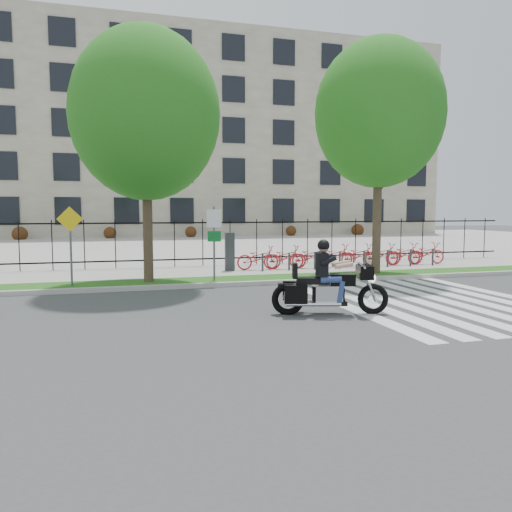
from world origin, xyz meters
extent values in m
plane|color=#3D3C3F|center=(0.00, 0.00, 0.00)|extent=(120.00, 120.00, 0.00)
cube|color=#A6A49C|center=(0.00, 4.10, 0.07)|extent=(60.00, 0.20, 0.15)
cube|color=#275916|center=(0.00, 4.95, 0.07)|extent=(60.00, 1.50, 0.15)
cube|color=gray|center=(0.00, 7.45, 0.07)|extent=(60.00, 3.50, 0.15)
cube|color=gray|center=(0.00, 25.00, 0.05)|extent=(80.00, 34.00, 0.10)
cube|color=gray|center=(0.00, 45.00, 10.00)|extent=(60.00, 20.00, 20.00)
cylinder|color=black|center=(10.00, 12.00, 2.00)|extent=(0.14, 0.14, 4.00)
cylinder|color=black|center=(10.00, 12.00, 3.90)|extent=(0.06, 0.70, 0.70)
sphere|color=white|center=(9.65, 12.00, 4.00)|extent=(0.36, 0.36, 0.36)
sphere|color=white|center=(10.35, 12.00, 4.00)|extent=(0.36, 0.36, 0.36)
cylinder|color=#3A2B1F|center=(-2.56, 4.95, 2.16)|extent=(0.32, 0.32, 4.01)
ellipsoid|color=#1E5F15|center=(-2.56, 4.95, 5.62)|extent=(4.84, 4.84, 5.56)
cylinder|color=#3A2B1F|center=(5.89, 4.95, 2.41)|extent=(0.32, 0.32, 4.51)
ellipsoid|color=#1E5F15|center=(5.89, 4.95, 6.09)|extent=(4.77, 4.77, 5.48)
cube|color=#2D2D33|center=(0.73, 7.20, 0.90)|extent=(0.35, 0.25, 1.50)
imported|color=red|center=(1.93, 7.20, 0.63)|extent=(1.82, 0.63, 0.96)
cylinder|color=#2D2D33|center=(1.93, 6.70, 0.50)|extent=(0.08, 0.08, 0.70)
imported|color=red|center=(3.03, 7.20, 0.63)|extent=(1.82, 0.63, 0.96)
cylinder|color=#2D2D33|center=(3.03, 6.70, 0.50)|extent=(0.08, 0.08, 0.70)
imported|color=red|center=(4.13, 7.20, 0.63)|extent=(1.82, 0.63, 0.96)
cylinder|color=#2D2D33|center=(4.13, 6.70, 0.50)|extent=(0.08, 0.08, 0.70)
imported|color=red|center=(5.23, 7.20, 0.63)|extent=(1.82, 0.63, 0.96)
cylinder|color=#2D2D33|center=(5.23, 6.70, 0.50)|extent=(0.08, 0.08, 0.70)
imported|color=red|center=(6.33, 7.20, 0.63)|extent=(1.82, 0.63, 0.96)
cylinder|color=#2D2D33|center=(6.33, 6.70, 0.50)|extent=(0.08, 0.08, 0.70)
imported|color=red|center=(7.43, 7.20, 0.63)|extent=(1.82, 0.63, 0.96)
cylinder|color=#2D2D33|center=(7.43, 6.70, 0.50)|extent=(0.08, 0.08, 0.70)
imported|color=red|center=(8.53, 7.20, 0.63)|extent=(1.82, 0.63, 0.96)
cylinder|color=#2D2D33|center=(8.53, 6.70, 0.50)|extent=(0.08, 0.08, 0.70)
imported|color=red|center=(9.63, 7.20, 0.63)|extent=(1.82, 0.63, 0.96)
cylinder|color=#2D2D33|center=(9.63, 6.70, 0.50)|extent=(0.08, 0.08, 0.70)
cylinder|color=#59595B|center=(-0.41, 4.60, 1.40)|extent=(0.07, 0.07, 2.50)
cube|color=white|center=(-0.41, 4.56, 2.25)|extent=(0.50, 0.03, 0.60)
cube|color=#0C6626|center=(-0.41, 4.56, 1.65)|extent=(0.45, 0.03, 0.35)
cylinder|color=#59595B|center=(-4.94, 4.60, 1.35)|extent=(0.07, 0.07, 2.40)
cube|color=yellow|center=(-4.94, 4.56, 2.25)|extent=(0.78, 0.03, 0.78)
torus|color=black|center=(2.37, -1.17, 0.37)|extent=(0.76, 0.34, 0.75)
torus|color=black|center=(0.38, -0.62, 0.37)|extent=(0.81, 0.37, 0.79)
cube|color=black|center=(2.16, -1.11, 1.03)|extent=(0.47, 0.66, 0.33)
cube|color=#26262B|center=(2.24, -1.13, 1.28)|extent=(0.30, 0.57, 0.33)
cube|color=silver|center=(1.33, -0.88, 0.49)|extent=(0.73, 0.53, 0.44)
cube|color=black|center=(1.64, -0.96, 0.85)|extent=(0.68, 0.52, 0.28)
cube|color=black|center=(0.96, -0.77, 0.83)|extent=(0.84, 0.58, 0.15)
cube|color=black|center=(0.54, -0.66, 1.07)|extent=(0.20, 0.39, 0.37)
cube|color=black|center=(0.45, -0.97, 0.54)|extent=(0.57, 0.31, 0.44)
cube|color=black|center=(0.63, -0.34, 0.54)|extent=(0.57, 0.31, 0.44)
cube|color=black|center=(1.17, -0.83, 1.22)|extent=(0.37, 0.49, 0.57)
sphere|color=tan|center=(1.20, -0.84, 1.63)|extent=(0.25, 0.25, 0.25)
sphere|color=black|center=(1.20, -0.84, 1.68)|extent=(0.29, 0.29, 0.29)
camera|label=1|loc=(-3.62, -11.87, 2.51)|focal=35.00mm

